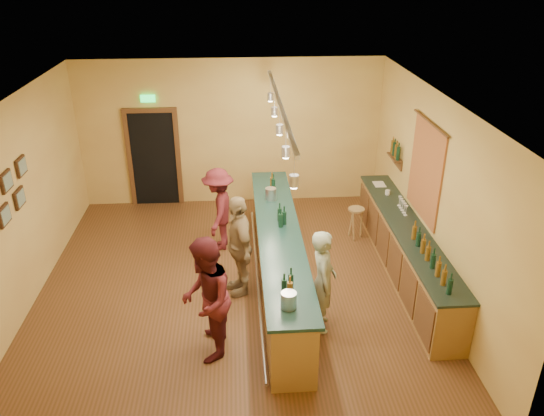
{
  "coord_description": "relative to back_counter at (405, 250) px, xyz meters",
  "views": [
    {
      "loc": [
        0.11,
        -7.59,
        5.1
      ],
      "look_at": [
        0.66,
        0.2,
        1.35
      ],
      "focal_mm": 35.0,
      "sensor_mm": 36.0,
      "label": 1
    }
  ],
  "objects": [
    {
      "name": "wall_back",
      "position": [
        -2.97,
        3.32,
        1.11
      ],
      "size": [
        6.5,
        0.02,
        3.2
      ],
      "primitive_type": "cube",
      "color": "#B98C45",
      "rests_on": "floor"
    },
    {
      "name": "tasting_bar",
      "position": [
        -2.22,
        -0.18,
        0.12
      ],
      "size": [
        0.74,
        5.1,
        1.38
      ],
      "color": "brown",
      "rests_on": "floor"
    },
    {
      "name": "customer_b",
      "position": [
        -2.87,
        -0.31,
        0.38
      ],
      "size": [
        0.66,
        1.09,
        1.73
      ],
      "primitive_type": "imported",
      "rotation": [
        0.0,
        0.0,
        -1.32
      ],
      "color": "#997A51",
      "rests_on": "floor"
    },
    {
      "name": "wall_left",
      "position": [
        -6.22,
        -0.18,
        1.11
      ],
      "size": [
        0.02,
        7.0,
        3.2
      ],
      "primitive_type": "cube",
      "color": "#B98C45",
      "rests_on": "floor"
    },
    {
      "name": "customer_a",
      "position": [
        -3.33,
        -1.83,
        0.42
      ],
      "size": [
        0.71,
        0.9,
        1.81
      ],
      "primitive_type": "imported",
      "rotation": [
        0.0,
        0.0,
        -1.6
      ],
      "color": "#59191E",
      "rests_on": "floor"
    },
    {
      "name": "bar_stool",
      "position": [
        -0.57,
        1.35,
        0.01
      ],
      "size": [
        0.31,
        0.31,
        0.65
      ],
      "rotation": [
        0.0,
        0.0,
        -0.27
      ],
      "color": "olive",
      "rests_on": "floor"
    },
    {
      "name": "back_counter",
      "position": [
        0.0,
        0.0,
        0.0
      ],
      "size": [
        0.6,
        4.55,
        1.27
      ],
      "color": "brown",
      "rests_on": "floor"
    },
    {
      "name": "doorway",
      "position": [
        -4.67,
        3.3,
        0.64
      ],
      "size": [
        1.15,
        0.09,
        2.48
      ],
      "color": "black",
      "rests_on": "wall_back"
    },
    {
      "name": "tapestry",
      "position": [
        0.26,
        0.22,
        1.36
      ],
      "size": [
        0.03,
        1.4,
        1.6
      ],
      "primitive_type": "cube",
      "color": "maroon",
      "rests_on": "wall_right"
    },
    {
      "name": "floor",
      "position": [
        -2.97,
        -0.18,
        -0.49
      ],
      "size": [
        7.0,
        7.0,
        0.0
      ],
      "primitive_type": "plane",
      "color": "#4E3216",
      "rests_on": "ground"
    },
    {
      "name": "wall_right",
      "position": [
        0.28,
        -0.18,
        1.11
      ],
      "size": [
        0.02,
        7.0,
        3.2
      ],
      "primitive_type": "cube",
      "color": "#B98C45",
      "rests_on": "floor"
    },
    {
      "name": "pendant_track",
      "position": [
        -2.21,
        -0.18,
        2.5
      ],
      "size": [
        0.11,
        4.6,
        0.5
      ],
      "color": "silver",
      "rests_on": "ceiling"
    },
    {
      "name": "bottle_shelf",
      "position": [
        0.2,
        1.72,
        1.18
      ],
      "size": [
        0.17,
        0.55,
        0.54
      ],
      "color": "#4A3016",
      "rests_on": "wall_right"
    },
    {
      "name": "wall_front",
      "position": [
        -2.97,
        -3.68,
        1.11
      ],
      "size": [
        6.5,
        0.02,
        3.2
      ],
      "primitive_type": "cube",
      "color": "#B98C45",
      "rests_on": "floor"
    },
    {
      "name": "ceiling",
      "position": [
        -2.97,
        -0.18,
        2.71
      ],
      "size": [
        6.5,
        7.0,
        0.02
      ],
      "primitive_type": "cube",
      "color": "silver",
      "rests_on": "wall_back"
    },
    {
      "name": "bartender",
      "position": [
        -1.66,
        -1.35,
        0.32
      ],
      "size": [
        0.45,
        0.63,
        1.62
      ],
      "primitive_type": "imported",
      "rotation": [
        0.0,
        0.0,
        1.46
      ],
      "color": "gray",
      "rests_on": "floor"
    },
    {
      "name": "customer_c",
      "position": [
        -3.23,
        1.18,
        0.32
      ],
      "size": [
        0.73,
        1.11,
        1.6
      ],
      "primitive_type": "imported",
      "rotation": [
        0.0,
        0.0,
        -1.71
      ],
      "color": "#59191E",
      "rests_on": "floor"
    }
  ]
}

